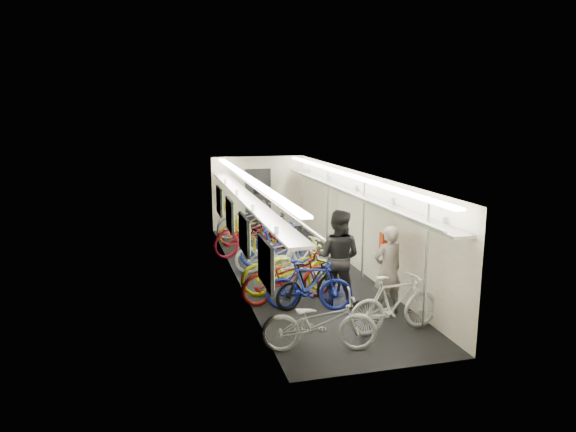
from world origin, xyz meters
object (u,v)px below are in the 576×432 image
bicycle_1 (309,285)px  backpack (387,241)px  passenger_mid (338,257)px  bicycle_0 (319,322)px  passenger_near (388,270)px

bicycle_1 → backpack: size_ratio=4.44×
passenger_mid → backpack: 1.01m
bicycle_0 → passenger_near: bearing=-42.9°
passenger_mid → backpack: size_ratio=5.05×
bicycle_1 → passenger_mid: 0.83m
passenger_near → passenger_mid: bearing=-52.5°
passenger_near → bicycle_1: bearing=-28.0°
bicycle_0 → bicycle_1: bearing=0.4°
bicycle_0 → bicycle_1: size_ratio=1.11×
bicycle_0 → passenger_mid: passenger_mid is taller
bicycle_1 → passenger_mid: (0.66, 0.23, 0.45)m
backpack → bicycle_0: bearing=-141.9°
passenger_near → backpack: bearing=-120.5°
passenger_mid → backpack: passenger_mid is taller
bicycle_1 → passenger_near: (1.42, -0.46, 0.35)m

